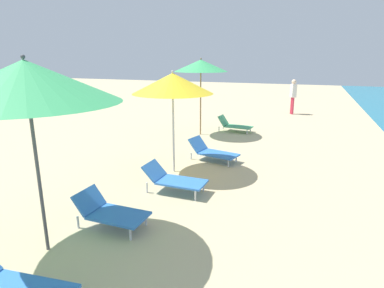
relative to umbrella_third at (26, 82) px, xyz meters
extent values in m
cylinder|color=#4C4C51|center=(0.00, 0.00, -1.40)|extent=(0.05, 0.05, 2.23)
cone|color=#3FB266|center=(0.00, 0.00, 0.00)|extent=(2.49, 2.49, 0.57)
sphere|color=#4C4C51|center=(0.00, 0.00, 0.32)|extent=(0.06, 0.06, 0.06)
cube|color=blue|center=(0.69, 0.91, -2.27)|extent=(0.97, 0.63, 0.04)
cube|color=blue|center=(0.09, 0.93, -2.09)|extent=(0.29, 0.61, 0.35)
cylinder|color=silver|center=(1.07, 1.15, -2.40)|extent=(0.04, 0.04, 0.22)
cylinder|color=silver|center=(1.05, 0.65, -2.40)|extent=(0.04, 0.04, 0.22)
cylinder|color=silver|center=(0.04, 1.18, -2.40)|extent=(0.04, 0.04, 0.22)
cylinder|color=silver|center=(0.02, 0.68, -2.40)|extent=(0.04, 0.04, 0.22)
cylinder|color=silver|center=(0.46, 3.83, -1.53)|extent=(0.05, 0.05, 1.97)
cone|color=yellow|center=(0.46, 3.83, -0.30)|extent=(1.95, 1.95, 0.48)
sphere|color=silver|center=(0.46, 3.83, -0.03)|extent=(0.06, 0.06, 0.06)
cube|color=blue|center=(1.31, 4.97, -2.30)|extent=(1.17, 0.81, 0.04)
cube|color=blue|center=(0.66, 5.13, -2.10)|extent=(0.45, 0.64, 0.37)
cylinder|color=silver|center=(1.79, 5.10, -2.41)|extent=(0.04, 0.04, 0.20)
cylinder|color=silver|center=(1.68, 4.64, -2.41)|extent=(0.04, 0.04, 0.20)
cylinder|color=silver|center=(0.64, 5.38, -2.41)|extent=(0.04, 0.04, 0.20)
cylinder|color=silver|center=(0.53, 4.91, -2.41)|extent=(0.04, 0.04, 0.20)
cube|color=blue|center=(1.15, 2.63, -2.26)|extent=(1.02, 0.62, 0.04)
cube|color=blue|center=(0.50, 2.65, -2.08)|extent=(0.34, 0.60, 0.34)
cylinder|color=silver|center=(1.56, 2.87, -2.39)|extent=(0.04, 0.04, 0.23)
cylinder|color=silver|center=(1.54, 2.37, -2.39)|extent=(0.04, 0.04, 0.23)
cylinder|color=silver|center=(0.45, 2.90, -2.39)|extent=(0.04, 0.04, 0.23)
cylinder|color=silver|center=(0.44, 2.40, -2.39)|extent=(0.04, 0.04, 0.23)
cylinder|color=olive|center=(-0.18, 7.87, -1.36)|extent=(0.05, 0.05, 2.30)
cone|color=#3FB266|center=(-0.18, 7.87, -0.01)|extent=(1.91, 1.91, 0.41)
sphere|color=olive|center=(-0.18, 7.87, 0.23)|extent=(0.06, 0.06, 0.06)
cube|color=#4CA572|center=(1.08, 8.75, -2.31)|extent=(1.07, 0.66, 0.04)
cube|color=#4CA572|center=(0.45, 8.82, -2.11)|extent=(0.34, 0.58, 0.38)
cylinder|color=silver|center=(1.51, 8.94, -2.42)|extent=(0.04, 0.04, 0.18)
cylinder|color=silver|center=(1.46, 8.48, -2.42)|extent=(0.04, 0.04, 0.18)
cylinder|color=silver|center=(0.39, 9.06, -2.42)|extent=(0.04, 0.04, 0.18)
cylinder|color=silver|center=(0.34, 8.61, -2.42)|extent=(0.04, 0.04, 0.18)
cylinder|color=#D8334C|center=(2.80, 13.53, -2.08)|extent=(0.11, 0.11, 0.85)
cylinder|color=#D8334C|center=(2.73, 13.68, -2.08)|extent=(0.11, 0.11, 0.85)
cube|color=silver|center=(2.76, 13.60, -1.34)|extent=(0.35, 0.42, 0.64)
sphere|color=beige|center=(2.76, 13.60, -0.91)|extent=(0.23, 0.23, 0.23)
camera|label=1|loc=(3.53, -3.35, 0.33)|focal=30.41mm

